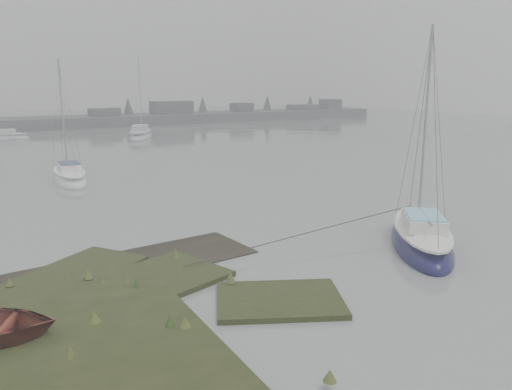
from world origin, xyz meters
name	(u,v)px	position (x,y,z in m)	size (l,w,h in m)	color
ground	(70,160)	(0.00, 30.00, 0.00)	(160.00, 160.00, 0.00)	slate
far_shoreline	(211,116)	(26.84, 61.90, 0.85)	(60.00, 8.00, 4.15)	#4C4F51
sailboat_main	(421,240)	(7.72, 0.99, 0.27)	(5.40, 6.14, 8.74)	#12113B
sailboat_white	(70,178)	(-1.55, 20.74, 0.25)	(1.97, 5.73, 8.04)	white
sailboat_far_b	(141,136)	(9.62, 42.72, 0.30)	(5.05, 7.16, 9.69)	#B2B7BC
sailboat_far_c	(5,137)	(-3.54, 48.96, 0.22)	(5.36, 3.13, 7.19)	#B6BAC1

